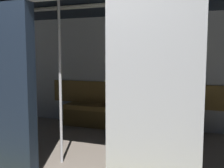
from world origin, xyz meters
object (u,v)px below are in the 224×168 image
Objects in this scene: train_car at (105,48)px; handbag at (154,104)px; book at (112,105)px; grab_pole_door at (60,81)px; grab_pole_far at (119,83)px; person_seated at (131,96)px; bench_seat at (128,113)px.

train_car is 24.62× the size of handbag.
book is 1.95m from grab_pole_door.
train_car is 0.94m from grab_pole_far.
person_seated is 0.53× the size of grab_pole_far.
handbag is 0.83m from book.
book is 2.06m from grab_pole_far.
handbag is (-0.42, -0.08, -0.14)m from person_seated.
grab_pole_far is at bearing 122.56° from train_car.
book is at bearing -1.30° from handbag.
handbag is at bearing -116.43° from train_car.
handbag is at bearing 145.09° from book.
bench_seat is 2.27× the size of person_seated.
grab_pole_far is (-0.78, -0.02, 0.00)m from grab_pole_door.
grab_pole_far reaches higher than bench_seat.
person_seated is 0.53× the size of grab_pole_door.
grab_pole_far reaches higher than person_seated.
handbag is 1.18× the size of book.
book is at bearing -91.65° from grab_pole_door.
grab_pole_door is 0.78m from grab_pole_far.
handbag is 0.12× the size of grab_pole_far.
train_car reaches higher than bench_seat.
grab_pole_far reaches higher than book.
grab_pole_far is at bearing -178.19° from grab_pole_door.
grab_pole_door reaches higher than handbag.
train_car reaches higher than handbag.
grab_pole_door is at bearing 64.14° from handbag.
bench_seat is 1.21× the size of grab_pole_door.
grab_pole_door is at bearing 1.81° from grab_pole_far.
handbag reaches higher than bench_seat.
train_car is at bearing 87.07° from bench_seat.
grab_pole_door reaches higher than book.
handbag is at bearing -93.13° from grab_pole_far.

